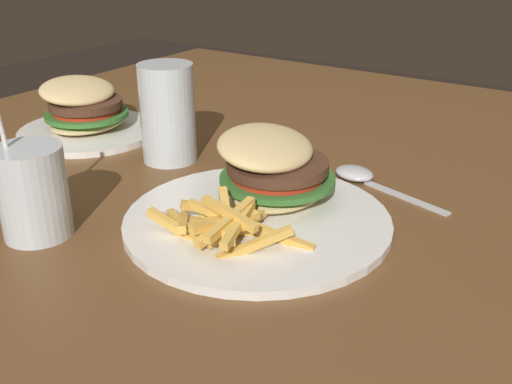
% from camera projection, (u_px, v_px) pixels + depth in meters
% --- Properties ---
extents(dining_table, '(1.56, 1.23, 0.77)m').
position_uv_depth(dining_table, '(192.00, 281.00, 0.79)').
color(dining_table, brown).
rests_on(dining_table, ground_plane).
extents(meal_plate_near, '(0.31, 0.31, 0.10)m').
position_uv_depth(meal_plate_near, '(264.00, 193.00, 0.70)').
color(meal_plate_near, white).
rests_on(meal_plate_near, dining_table).
extents(beer_glass, '(0.08, 0.08, 0.14)m').
position_uv_depth(beer_glass, '(168.00, 115.00, 0.85)').
color(beer_glass, silver).
rests_on(beer_glass, dining_table).
extents(juice_glass, '(0.08, 0.08, 0.17)m').
position_uv_depth(juice_glass, '(33.00, 194.00, 0.65)').
color(juice_glass, silver).
rests_on(juice_glass, dining_table).
extents(spoon, '(0.07, 0.18, 0.02)m').
position_uv_depth(spoon, '(359.00, 175.00, 0.81)').
color(spoon, silver).
rests_on(spoon, dining_table).
extents(meal_plate_far, '(0.23, 0.23, 0.10)m').
position_uv_depth(meal_plate_far, '(85.00, 114.00, 0.97)').
color(meal_plate_far, white).
rests_on(meal_plate_far, dining_table).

